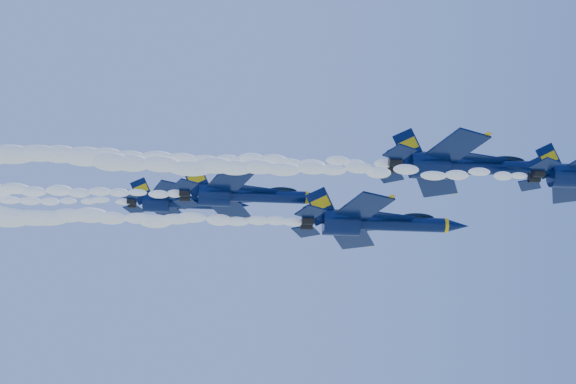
{
  "coord_description": "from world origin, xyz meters",
  "views": [
    {
      "loc": [
        -14.99,
        -75.23,
        115.14
      ],
      "look_at": [
        -8.86,
        3.61,
        154.0
      ],
      "focal_mm": 50.0,
      "sensor_mm": 36.0,
      "label": 1
    }
  ],
  "objects": [
    {
      "name": "jet_third",
      "position": [
        1.35,
        7.35,
        152.32
      ],
      "size": [
        19.41,
        15.92,
        7.21
      ],
      "color": "#08133A"
    },
    {
      "name": "smoke_trail_jet_fourth",
      "position": [
        -41.43,
        9.51,
        155.86
      ],
      "size": [
        40.85,
        2.08,
        1.87
      ],
      "primitive_type": "ellipsoid",
      "color": "white"
    },
    {
      "name": "smoke_trail_jet_second",
      "position": [
        -19.83,
        -5.35,
        152.8
      ],
      "size": [
        40.85,
        2.14,
        1.93
      ],
      "primitive_type": "ellipsoid",
      "color": "white"
    },
    {
      "name": "smoke_trail_jet_third",
      "position": [
        -27.37,
        7.35,
        151.86
      ],
      "size": [
        40.85,
        2.32,
        2.09
      ],
      "primitive_type": "ellipsoid",
      "color": "white"
    },
    {
      "name": "jet_fifth",
      "position": [
        -21.42,
        16.75,
        158.43
      ],
      "size": [
        15.31,
        12.56,
        5.69
      ],
      "color": "#08133A"
    },
    {
      "name": "jet_second",
      "position": [
        8.25,
        -5.35,
        153.24
      ],
      "size": [
        17.92,
        14.7,
        6.66
      ],
      "color": "#08133A"
    },
    {
      "name": "smoke_trail_jet_lead",
      "position": [
        -7.29,
        -10.18,
        149.6
      ],
      "size": [
        40.85,
        1.78,
        1.6
      ],
      "primitive_type": "ellipsoid",
      "color": "white"
    },
    {
      "name": "jet_fourth",
      "position": [
        -13.57,
        9.51,
        156.29
      ],
      "size": [
        17.4,
        14.28,
        6.47
      ],
      "color": "#08133A"
    }
  ]
}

